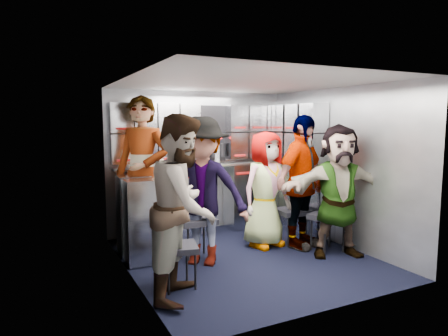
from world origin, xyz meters
name	(u,v)px	position (x,y,z in m)	size (l,w,h in m)	color
floor	(247,258)	(0.00, 0.00, 0.00)	(3.00, 3.00, 0.00)	black
wall_back	(199,161)	(0.00, 1.50, 1.05)	(2.80, 0.04, 2.10)	gray
wall_left	(130,180)	(-1.40, 0.00, 1.05)	(0.04, 3.00, 2.10)	gray
wall_right	(338,167)	(1.40, 0.00, 1.05)	(0.04, 3.00, 2.10)	gray
ceiling	(248,83)	(0.00, 0.00, 2.10)	(2.80, 3.00, 0.02)	silver
cart_bank_back	(205,199)	(0.00, 1.29, 0.49)	(2.68, 0.38, 0.99)	#9CA2AC
cart_bank_left	(138,218)	(-1.19, 0.56, 0.49)	(0.38, 0.76, 0.99)	#9CA2AC
counter	(204,165)	(0.00, 1.29, 1.01)	(2.68, 0.42, 0.03)	#B3B6BB
locker_bank_back	(203,132)	(0.00, 1.35, 1.49)	(2.68, 0.28, 0.82)	#9CA2AC
locker_bank_right	(298,132)	(1.25, 0.70, 1.49)	(0.28, 1.00, 0.82)	#9CA2AC
right_cabinet	(301,200)	(1.25, 0.60, 0.50)	(0.28, 1.20, 1.00)	#9CA2AC
coffee_niche	(212,134)	(0.18, 1.41, 1.47)	(0.46, 0.16, 0.84)	black
red_latch_strip	(210,175)	(0.00, 1.09, 0.88)	(2.60, 0.02, 0.03)	maroon
jump_seat_near_left	(178,250)	(-1.05, -0.47, 0.39)	(0.44, 0.43, 0.44)	black
jump_seat_mid_left	(196,223)	(-0.56, 0.25, 0.44)	(0.44, 0.42, 0.50)	black
jump_seat_center	(258,216)	(0.46, 0.50, 0.37)	(0.39, 0.37, 0.42)	black
jump_seat_mid_right	(292,213)	(0.84, 0.25, 0.42)	(0.43, 0.41, 0.47)	black
jump_seat_near_right	(328,218)	(1.05, -0.23, 0.43)	(0.53, 0.52, 0.49)	black
attendant_standing	(143,175)	(-1.05, 0.82, 0.99)	(0.72, 0.47, 1.98)	black
attendant_arc_a	(184,207)	(-1.05, -0.65, 0.86)	(0.84, 0.65, 1.72)	black
attendant_arc_b	(202,191)	(-0.56, 0.07, 0.85)	(1.10, 0.63, 1.71)	black
attendant_arc_c	(266,189)	(0.46, 0.32, 0.76)	(0.74, 0.48, 1.52)	black
attendant_arc_d	(301,182)	(0.84, 0.07, 0.87)	(1.02, 0.42, 1.74)	black
attendant_arc_e	(339,191)	(1.05, -0.41, 0.81)	(1.51, 0.48, 1.62)	black
bottle_left	(162,157)	(-0.66, 1.24, 1.16)	(0.07, 0.07, 0.26)	white
bottle_mid	(185,157)	(-0.32, 1.24, 1.14)	(0.06, 0.06, 0.23)	white
bottle_right	(217,154)	(0.19, 1.24, 1.17)	(0.07, 0.07, 0.27)	white
cup_left	(161,163)	(-0.68, 1.23, 1.08)	(0.08, 0.08, 0.10)	tan
cup_right	(270,158)	(1.11, 1.23, 1.07)	(0.07, 0.07, 0.09)	tan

